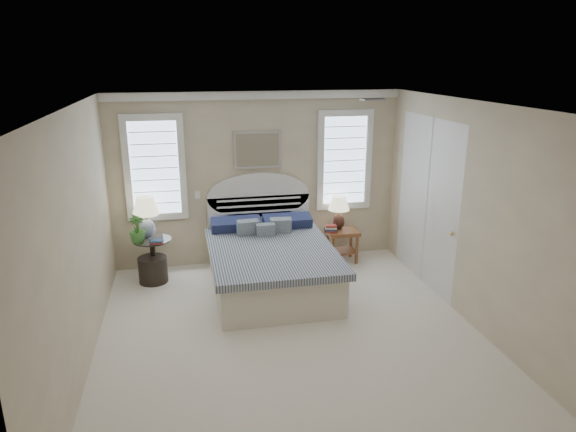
% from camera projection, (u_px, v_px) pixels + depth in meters
% --- Properties ---
extents(floor, '(4.50, 5.00, 0.01)m').
position_uv_depth(floor, '(291.00, 336.00, 6.10)').
color(floor, silver).
rests_on(floor, ground).
extents(ceiling, '(4.50, 5.00, 0.01)m').
position_uv_depth(ceiling, '(292.00, 105.00, 5.30)').
color(ceiling, silver).
rests_on(ceiling, wall_back).
extents(wall_back, '(4.50, 0.02, 2.70)m').
position_uv_depth(wall_back, '(258.00, 179.00, 8.04)').
color(wall_back, tan).
rests_on(wall_back, floor).
extents(wall_left, '(0.02, 5.00, 2.70)m').
position_uv_depth(wall_left, '(77.00, 243.00, 5.26)').
color(wall_left, tan).
rests_on(wall_left, floor).
extents(wall_right, '(0.02, 5.00, 2.70)m').
position_uv_depth(wall_right, '(475.00, 217.00, 6.14)').
color(wall_right, tan).
rests_on(wall_right, floor).
extents(crown_molding, '(4.50, 0.08, 0.12)m').
position_uv_depth(crown_molding, '(257.00, 95.00, 7.62)').
color(crown_molding, white).
rests_on(crown_molding, wall_back).
extents(hvac_vent, '(0.30, 0.20, 0.02)m').
position_uv_depth(hvac_vent, '(374.00, 100.00, 6.29)').
color(hvac_vent, '#B2B2B2').
rests_on(hvac_vent, ceiling).
extents(switch_plate, '(0.08, 0.01, 0.12)m').
position_uv_depth(switch_plate, '(197.00, 195.00, 7.90)').
color(switch_plate, white).
rests_on(switch_plate, wall_back).
extents(window_left, '(0.90, 0.06, 1.60)m').
position_uv_depth(window_left, '(155.00, 168.00, 7.64)').
color(window_left, '#C9E3FF').
rests_on(window_left, wall_back).
extents(window_right, '(0.90, 0.06, 1.60)m').
position_uv_depth(window_right, '(344.00, 160.00, 8.22)').
color(window_right, '#C9E3FF').
rests_on(window_right, wall_back).
extents(painting, '(0.74, 0.04, 0.58)m').
position_uv_depth(painting, '(258.00, 150.00, 7.86)').
color(painting, silver).
rests_on(painting, wall_back).
extents(closet_door, '(0.02, 1.80, 2.40)m').
position_uv_depth(closet_door, '(427.00, 202.00, 7.30)').
color(closet_door, silver).
rests_on(closet_door, floor).
extents(bed, '(1.72, 2.28, 1.47)m').
position_uv_depth(bed, '(270.00, 261.00, 7.35)').
color(bed, silver).
rests_on(bed, floor).
extents(side_table_left, '(0.56, 0.56, 0.63)m').
position_uv_depth(side_table_left, '(153.00, 255.00, 7.58)').
color(side_table_left, black).
rests_on(side_table_left, floor).
extents(nightstand_right, '(0.50, 0.40, 0.53)m').
position_uv_depth(nightstand_right, '(342.00, 239.00, 8.25)').
color(nightstand_right, brown).
rests_on(nightstand_right, floor).
extents(floor_pot, '(0.46, 0.46, 0.38)m').
position_uv_depth(floor_pot, '(153.00, 270.00, 7.54)').
color(floor_pot, black).
rests_on(floor_pot, floor).
extents(lamp_left, '(0.50, 0.50, 0.63)m').
position_uv_depth(lamp_left, '(146.00, 213.00, 7.45)').
color(lamp_left, silver).
rests_on(lamp_left, side_table_left).
extents(lamp_right, '(0.44, 0.44, 0.55)m').
position_uv_depth(lamp_right, '(339.00, 209.00, 8.18)').
color(lamp_right, black).
rests_on(lamp_right, nightstand_right).
extents(potted_plant, '(0.28, 0.28, 0.42)m').
position_uv_depth(potted_plant, '(137.00, 229.00, 7.30)').
color(potted_plant, '#30702D').
rests_on(potted_plant, side_table_left).
extents(books_left, '(0.19, 0.15, 0.05)m').
position_uv_depth(books_left, '(157.00, 242.00, 7.34)').
color(books_left, maroon).
rests_on(books_left, side_table_left).
extents(books_right, '(0.23, 0.19, 0.11)m').
position_uv_depth(books_right, '(331.00, 229.00, 8.12)').
color(books_right, maroon).
rests_on(books_right, nightstand_right).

